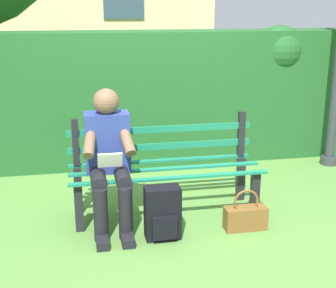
{
  "coord_description": "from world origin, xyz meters",
  "views": [
    {
      "loc": [
        0.74,
        3.88,
        1.82
      ],
      "look_at": [
        0.0,
        0.1,
        0.69
      ],
      "focal_mm": 50.15,
      "sensor_mm": 36.0,
      "label": 1
    }
  ],
  "objects": [
    {
      "name": "park_bench",
      "position": [
        0.0,
        -0.08,
        0.42
      ],
      "size": [
        1.72,
        0.54,
        0.87
      ],
      "color": "black",
      "rests_on": "ground"
    },
    {
      "name": "backpack",
      "position": [
        0.11,
        0.45,
        0.21
      ],
      "size": [
        0.29,
        0.24,
        0.44
      ],
      "color": "black",
      "rests_on": "ground"
    },
    {
      "name": "hedge_backdrop",
      "position": [
        0.13,
        -1.62,
        0.8
      ],
      "size": [
        6.16,
        0.72,
        1.62
      ],
      "color": "#1E5123",
      "rests_on": "ground"
    },
    {
      "name": "person_seated",
      "position": [
        0.51,
        0.1,
        0.62
      ],
      "size": [
        0.44,
        0.73,
        1.17
      ],
      "color": "navy",
      "rests_on": "ground"
    },
    {
      "name": "handbag",
      "position": [
        -0.6,
        0.43,
        0.11
      ],
      "size": [
        0.36,
        0.14,
        0.36
      ],
      "color": "brown",
      "rests_on": "ground"
    },
    {
      "name": "ground",
      "position": [
        0.0,
        0.0,
        0.0
      ],
      "size": [
        60.0,
        60.0,
        0.0
      ],
      "primitive_type": "plane",
      "color": "#517F38"
    }
  ]
}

